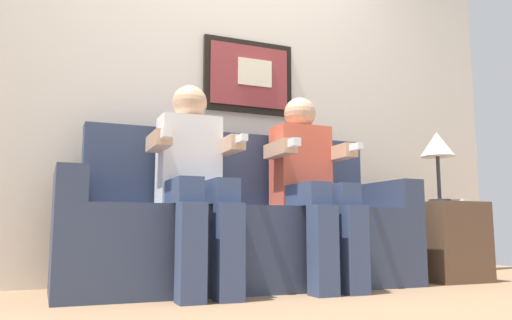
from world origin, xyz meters
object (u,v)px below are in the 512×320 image
at_px(table_lamp, 437,148).
at_px(spare_remote_on_table, 458,201).
at_px(person_on_right, 311,180).
at_px(side_table_right, 446,242).
at_px(couch, 244,232).
at_px(person_on_left, 195,175).

relative_size(table_lamp, spare_remote_on_table, 3.54).
bearing_deg(person_on_right, side_table_right, 3.45).
distance_m(person_on_right, table_lamp, 1.01).
bearing_deg(table_lamp, side_table_right, 10.51).
distance_m(table_lamp, spare_remote_on_table, 0.37).
distance_m(couch, table_lamp, 1.43).
bearing_deg(person_on_left, person_on_right, 0.00).
distance_m(couch, side_table_right, 1.36).
distance_m(couch, person_on_right, 0.48).
bearing_deg(person_on_left, table_lamp, 1.84).
bearing_deg(person_on_right, table_lamp, 3.13).
bearing_deg(couch, person_on_left, -153.70).
bearing_deg(couch, table_lamp, -4.99).
xyz_separation_m(couch, side_table_right, (1.36, -0.11, -0.06)).
bearing_deg(table_lamp, person_on_left, -178.16).
height_order(person_on_left, table_lamp, person_on_left).
height_order(person_on_right, spare_remote_on_table, person_on_right).
xyz_separation_m(person_on_left, spare_remote_on_table, (1.76, 0.00, -0.10)).
height_order(couch, table_lamp, table_lamp).
distance_m(person_on_right, side_table_right, 1.08).
xyz_separation_m(person_on_right, spare_remote_on_table, (1.08, 0.00, -0.10)).
bearing_deg(person_on_right, person_on_left, 180.00).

